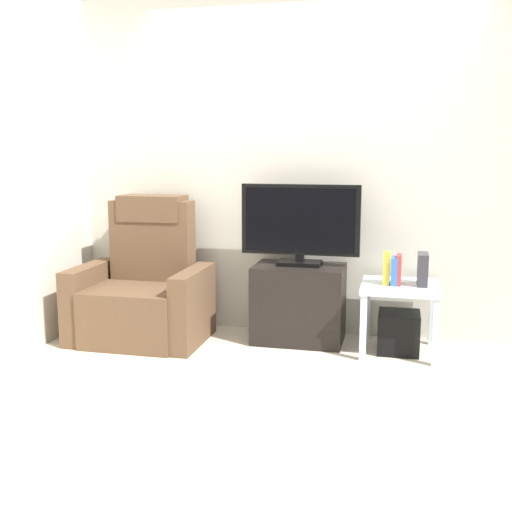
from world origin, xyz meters
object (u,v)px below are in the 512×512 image
Objects in this scene: book_rightmost at (399,270)px; game_console at (423,269)px; book_leftmost at (387,268)px; tv_stand at (299,303)px; television at (300,223)px; recliner_armchair at (144,290)px; book_middle at (394,271)px; side_table at (400,295)px; subwoofer_box at (399,332)px.

game_console is at bearing 10.52° from book_rightmost.
book_leftmost reaches higher than game_console.
tv_stand is 0.61m from television.
recliner_armchair reaches higher than book_middle.
television is 0.71m from book_leftmost.
television is 0.82× the size of recliner_armchair.
book_rightmost is at bearing 12.82° from recliner_armchair.
game_console is at bearing 3.95° from side_table.
book_middle is at bearing 0.00° from book_leftmost.
game_console is at bearing 8.88° from book_middle.
tv_stand reaches higher than side_table.
television is 1.30m from recliner_armchair.
subwoofer_box is 1.36× the size of book_rightmost.
recliner_armchair is 2.07m from game_console.
subwoofer_box is 1.26× the size of book_leftmost.
recliner_armchair is 4.81× the size of game_console.
book_middle is at bearing -9.51° from tv_stand.
book_rightmost reaches higher than side_table.
recliner_armchair is (-1.17, -0.20, -0.52)m from television.
book_leftmost reaches higher than book_middle.
television reaches higher than game_console.
tv_stand is 3.43× the size of book_middle.
game_console is at bearing -5.55° from tv_stand.
book_rightmost is 0.16m from game_console.
recliner_armchair is at bearing -177.99° from book_rightmost.
recliner_armchair is 5.54× the size of book_middle.
subwoofer_box is 0.46m from book_rightmost.
subwoofer_box is 0.45m from book_middle.
book_rightmost is (0.72, -0.13, -0.29)m from television.
tv_stand is at bearing 172.61° from subwoofer_box.
tv_stand is at bearing 170.88° from book_rightmost.
book_leftmost is at bearing -168.69° from subwoofer_box.
book_rightmost is (1.89, 0.07, 0.23)m from recliner_armchair.
book_rightmost is at bearing -9.12° from tv_stand.
book_middle is (-0.05, -0.02, 0.45)m from subwoofer_box.
book_rightmost is at bearing -129.66° from subwoofer_box.
game_console is (0.16, 0.03, 0.01)m from book_rightmost.
book_rightmost is at bearing 0.00° from book_leftmost.
book_middle is 0.87× the size of game_console.
subwoofer_box is at bearing 23.06° from book_middle.
recliner_armchair is at bearing -177.31° from game_console.
subwoofer_box is at bearing -8.84° from television.
side_table is (0.74, -0.11, -0.48)m from television.
book_rightmost is at bearing 0.00° from book_middle.
book_middle is at bearing 12.86° from recliner_armchair.
book_middle is (1.86, 0.07, 0.22)m from recliner_armchair.
book_leftmost is at bearing 180.00° from book_rightmost.
recliner_armchair is at bearing -177.41° from subwoofer_box.
tv_stand is 2.30× the size of subwoofer_box.
television reaches higher than recliner_armchair.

